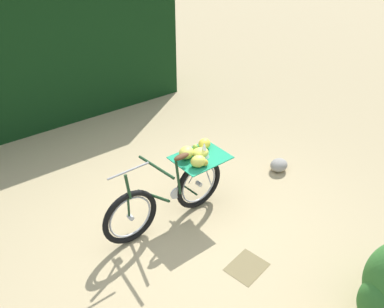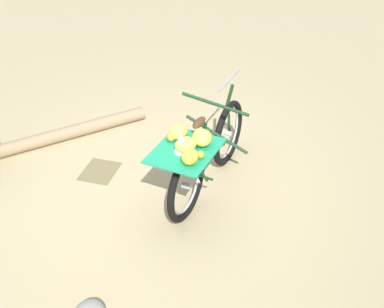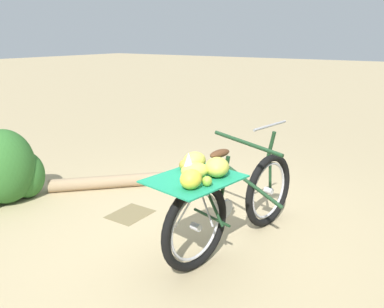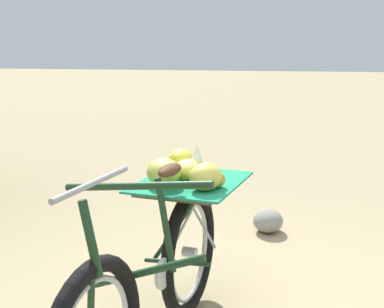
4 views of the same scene
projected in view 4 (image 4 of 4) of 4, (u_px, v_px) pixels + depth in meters
name	position (u px, v px, depth m)	size (l,w,h in m)	color
bicycle	(162.00, 253.00, 2.67)	(1.80, 0.79, 1.03)	black
path_stone	(268.00, 221.00, 4.44)	(0.30, 0.25, 0.19)	gray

